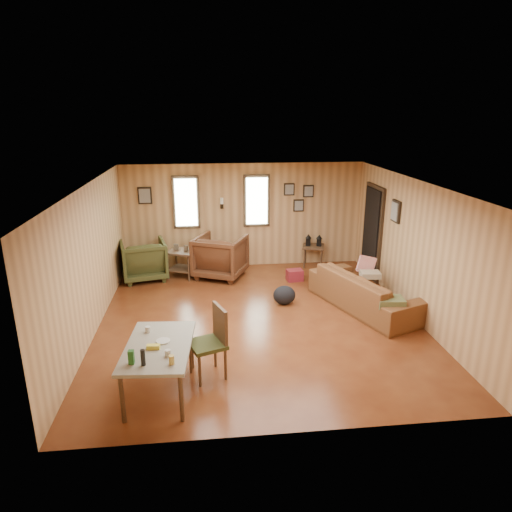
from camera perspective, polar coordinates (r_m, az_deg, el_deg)
The scene contains 11 objects.
room at distance 7.97m, azimuth 1.31°, elevation 0.83°, with size 5.54×6.04×2.44m.
sofa at distance 8.65m, azimuth 13.47°, elevation -3.55°, with size 2.34×0.68×0.91m, color brown.
recliner_brown at distance 10.02m, azimuth -4.46°, elevation 0.22°, with size 1.00×0.94×1.03m, color #522C18.
recliner_green at distance 10.16m, azimuth -13.88°, elevation -0.25°, with size 0.92×0.86×0.95m, color #393D1B.
end_table at distance 10.14m, azimuth -9.22°, elevation -0.34°, with size 0.74×0.71×0.74m.
side_table at distance 10.75m, azimuth 7.20°, elevation 1.42°, with size 0.60×0.60×0.78m.
cooler at distance 9.91m, azimuth 4.85°, elevation -2.40°, with size 0.37×0.28×0.24m.
backpack at distance 8.69m, azimuth 3.55°, elevation -4.90°, with size 0.49×0.41×0.37m.
sofa_pillows at distance 8.59m, azimuth 15.03°, elevation -3.43°, with size 0.59×1.90×0.39m.
dining_table at distance 6.02m, azimuth -12.11°, elevation -11.41°, with size 0.92×1.42×0.89m.
dining_chair at distance 6.33m, azimuth -5.47°, elevation -10.18°, with size 0.59×0.59×1.01m.
Camera 1 is at (-0.85, -7.28, 3.53)m, focal length 32.00 mm.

